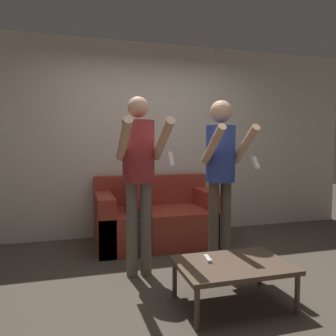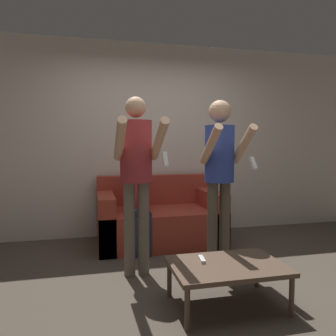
# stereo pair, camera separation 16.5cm
# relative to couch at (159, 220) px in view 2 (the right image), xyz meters

# --- Properties ---
(ground_plane) EXTENTS (14.00, 14.00, 0.00)m
(ground_plane) POSITION_rel_couch_xyz_m (-0.01, -1.29, -0.30)
(ground_plane) COLOR #4C4238
(wall_back) EXTENTS (6.40, 0.06, 2.70)m
(wall_back) POSITION_rel_couch_xyz_m (-0.01, 0.49, 1.05)
(wall_back) COLOR beige
(wall_back) RESTS_ON ground_plane
(couch) EXTENTS (1.58, 0.92, 0.86)m
(couch) POSITION_rel_couch_xyz_m (0.00, 0.00, 0.00)
(couch) COLOR #9E3828
(couch) RESTS_ON ground_plane
(person_standing_left) EXTENTS (0.43, 0.72, 1.75)m
(person_standing_left) POSITION_rel_couch_xyz_m (-0.43, -1.01, 0.79)
(person_standing_left) COLOR #6B6051
(person_standing_left) RESTS_ON ground_plane
(person_standing_right) EXTENTS (0.42, 0.61, 1.74)m
(person_standing_right) POSITION_rel_couch_xyz_m (0.43, -1.00, 0.78)
(person_standing_right) COLOR brown
(person_standing_right) RESTS_ON ground_plane
(person_seated) EXTENTS (0.29, 0.52, 1.17)m
(person_seated) POSITION_rel_couch_xyz_m (-0.30, -0.23, 0.35)
(person_seated) COLOR #282D47
(person_seated) RESTS_ON ground_plane
(coffee_table) EXTENTS (0.89, 0.61, 0.35)m
(coffee_table) POSITION_rel_couch_xyz_m (0.18, -1.78, 0.01)
(coffee_table) COLOR brown
(coffee_table) RESTS_ON ground_plane
(remote_on_table) EXTENTS (0.06, 0.15, 0.02)m
(remote_on_table) POSITION_rel_couch_xyz_m (0.01, -1.67, 0.06)
(remote_on_table) COLOR white
(remote_on_table) RESTS_ON coffee_table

